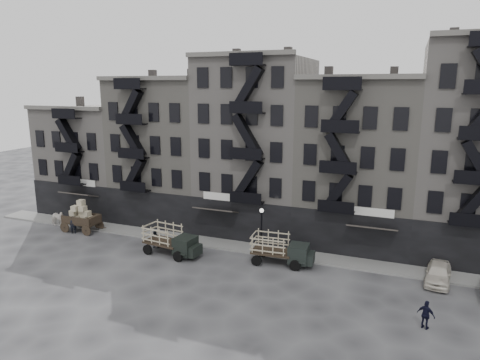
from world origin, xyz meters
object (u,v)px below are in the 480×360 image
(policeman, at_px, (426,315))
(stake_truck_west, at_px, (171,238))
(car_east, at_px, (438,273))
(pedestrian_mid, at_px, (155,239))
(horse, at_px, (57,218))
(pedestrian_west, at_px, (73,225))
(wagon, at_px, (80,214))
(stake_truck_east, at_px, (281,247))

(policeman, bearing_deg, stake_truck_west, 11.97)
(car_east, xyz_separation_m, pedestrian_mid, (-23.73, -1.70, 0.10))
(horse, xyz_separation_m, policeman, (35.47, -6.89, 0.04))
(stake_truck_west, xyz_separation_m, pedestrian_west, (-11.91, 1.22, -0.62))
(wagon, xyz_separation_m, car_east, (33.18, 0.55, -1.09))
(wagon, bearing_deg, pedestrian_west, -104.89)
(stake_truck_west, xyz_separation_m, pedestrian_mid, (-2.23, 0.92, -0.66))
(wagon, xyz_separation_m, pedestrian_mid, (9.46, -1.16, -0.99))
(horse, xyz_separation_m, pedestrian_west, (3.14, -1.10, -0.00))
(policeman, bearing_deg, horse, 13.58)
(stake_truck_east, bearing_deg, pedestrian_mid, 179.55)
(stake_truck_east, height_order, policeman, stake_truck_east)
(horse, xyz_separation_m, pedestrian_mid, (12.83, -1.41, -0.04))
(stake_truck_west, distance_m, stake_truck_east, 9.61)
(stake_truck_west, bearing_deg, pedestrian_mid, 164.87)
(car_east, xyz_separation_m, policeman, (-1.08, -7.18, 0.18))
(car_east, distance_m, pedestrian_west, 33.44)
(stake_truck_east, xyz_separation_m, car_east, (12.01, 1.07, -0.73))
(policeman, bearing_deg, car_east, -73.99)
(wagon, xyz_separation_m, stake_truck_east, (21.17, -0.53, -0.36))
(stake_truck_west, height_order, pedestrian_mid, stake_truck_west)
(wagon, height_order, stake_truck_east, wagon)
(pedestrian_west, bearing_deg, car_east, -37.65)
(wagon, relative_size, policeman, 2.07)
(wagon, relative_size, car_east, 0.88)
(stake_truck_east, xyz_separation_m, policeman, (10.93, -6.11, -0.55))
(wagon, height_order, stake_truck_west, wagon)
(stake_truck_west, relative_size, pedestrian_mid, 3.25)
(pedestrian_west, height_order, policeman, policeman)
(horse, distance_m, stake_truck_east, 24.56)
(stake_truck_east, distance_m, car_east, 12.08)
(car_east, xyz_separation_m, pedestrian_west, (-33.41, -1.40, 0.14))
(car_east, bearing_deg, stake_truck_west, -166.58)
(horse, bearing_deg, pedestrian_west, -105.70)
(stake_truck_east, bearing_deg, car_east, 1.57)
(policeman, bearing_deg, pedestrian_west, 14.43)
(horse, relative_size, pedestrian_mid, 1.24)
(pedestrian_mid, bearing_deg, car_east, 163.99)
(stake_truck_west, bearing_deg, policeman, -5.38)
(pedestrian_west, bearing_deg, pedestrian_mid, -41.84)
(stake_truck_west, height_order, pedestrian_west, stake_truck_west)
(pedestrian_west, bearing_deg, stake_truck_west, -45.89)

